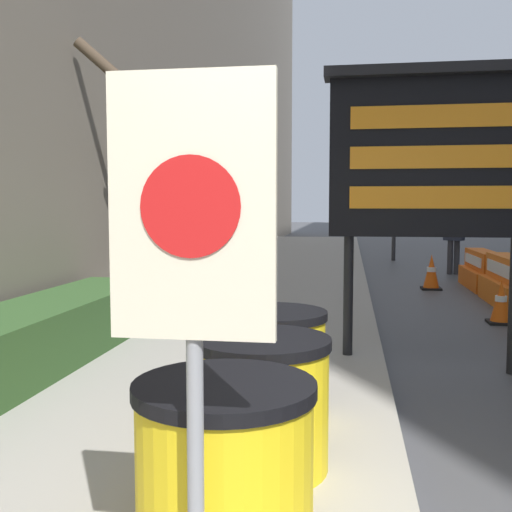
% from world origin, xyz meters
% --- Properties ---
extents(hedge_strip, '(0.90, 4.76, 0.59)m').
position_xyz_m(hedge_strip, '(-3.32, 3.09, 0.42)').
color(hedge_strip, '#335628').
rests_on(hedge_strip, sidewalk_left).
extents(bare_tree, '(1.57, 1.94, 3.69)m').
position_xyz_m(bare_tree, '(-3.20, 6.20, 1.87)').
color(bare_tree, '#4C3D2D').
rests_on(bare_tree, sidewalk_left).
extents(barrel_drum_foreground, '(0.80, 0.80, 0.77)m').
position_xyz_m(barrel_drum_foreground, '(-0.89, 0.44, 0.52)').
color(barrel_drum_foreground, yellow).
rests_on(barrel_drum_foreground, sidewalk_left).
extents(barrel_drum_middle, '(0.80, 0.80, 0.77)m').
position_xyz_m(barrel_drum_middle, '(-0.86, 1.33, 0.52)').
color(barrel_drum_middle, yellow).
rests_on(barrel_drum_middle, sidewalk_left).
extents(barrel_drum_back, '(0.80, 0.80, 0.77)m').
position_xyz_m(barrel_drum_back, '(-0.92, 2.22, 0.52)').
color(barrel_drum_back, yellow).
rests_on(barrel_drum_back, sidewalk_left).
extents(warning_sign, '(0.57, 0.08, 1.98)m').
position_xyz_m(warning_sign, '(-0.89, -0.08, 1.50)').
color(warning_sign, gray).
rests_on(warning_sign, sidewalk_left).
extents(message_board, '(2.14, 0.36, 3.01)m').
position_xyz_m(message_board, '(0.44, 4.11, 2.16)').
color(message_board, black).
rests_on(message_board, ground_plane).
extents(jersey_barrier_orange_near, '(0.64, 2.01, 0.82)m').
position_xyz_m(jersey_barrier_orange_near, '(2.32, 8.43, 0.36)').
color(jersey_barrier_orange_near, orange).
rests_on(jersey_barrier_orange_near, ground_plane).
extents(jersey_barrier_orange_far, '(0.63, 1.89, 0.76)m').
position_xyz_m(jersey_barrier_orange_far, '(2.32, 10.57, 0.33)').
color(jersey_barrier_orange_far, orange).
rests_on(jersey_barrier_orange_far, ground_plane).
extents(traffic_cone_near, '(0.39, 0.39, 0.70)m').
position_xyz_m(traffic_cone_near, '(1.26, 10.22, 0.34)').
color(traffic_cone_near, black).
rests_on(traffic_cone_near, ground_plane).
extents(traffic_cone_far, '(0.35, 0.35, 0.62)m').
position_xyz_m(traffic_cone_far, '(1.76, 6.75, 0.30)').
color(traffic_cone_far, black).
rests_on(traffic_cone_far, ground_plane).
extents(traffic_light_near_curb, '(0.28, 0.45, 4.59)m').
position_xyz_m(traffic_light_near_curb, '(0.98, 16.53, 3.30)').
color(traffic_light_near_curb, '#2D2D30').
rests_on(traffic_light_near_curb, ground_plane).
extents(pedestrian_passerby, '(0.52, 0.44, 1.71)m').
position_xyz_m(pedestrian_passerby, '(2.15, 13.06, 1.01)').
color(pedestrian_passerby, '#333338').
rests_on(pedestrian_passerby, ground_plane).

